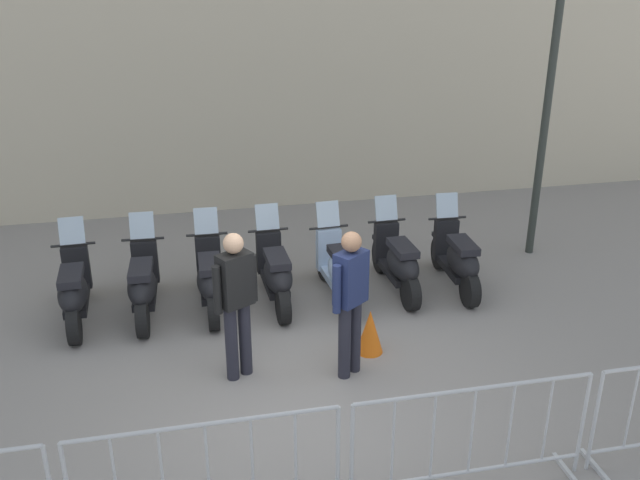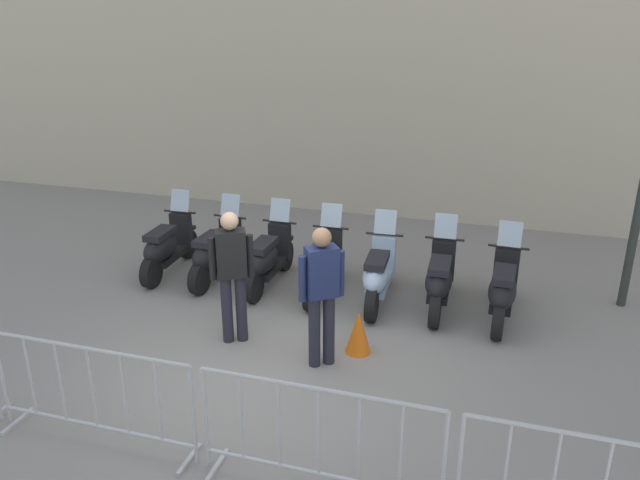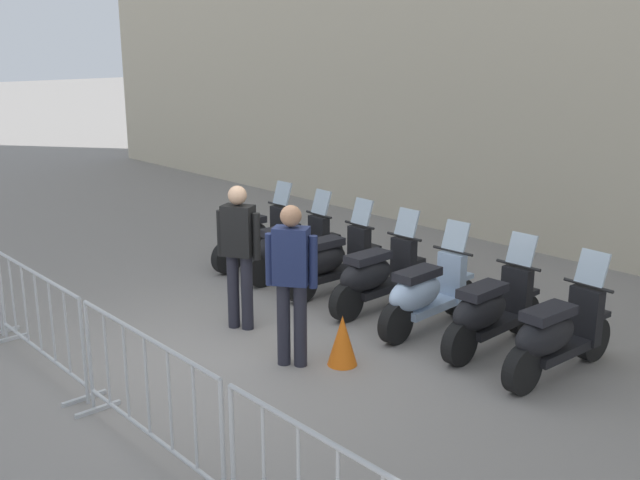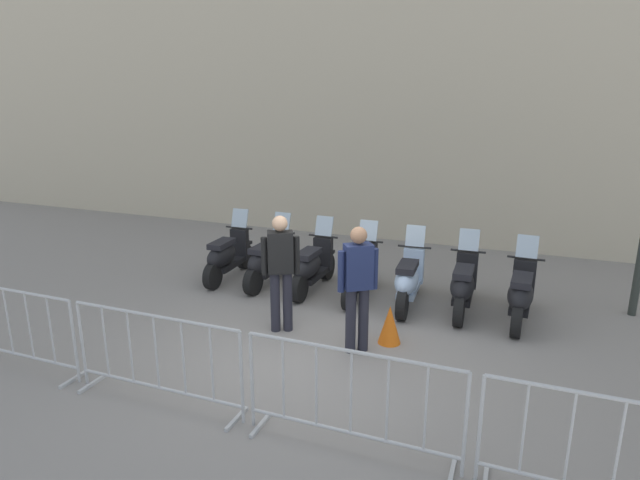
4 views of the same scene
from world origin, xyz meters
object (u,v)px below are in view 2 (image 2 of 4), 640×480
motorcycle_3 (322,266)px  motorcycle_6 (503,290)px  motorcycle_2 (268,259)px  motorcycle_0 (167,247)px  officer_mid_plaza (322,289)px  traffic_cone (358,332)px  motorcycle_5 (440,280)px  motorcycle_4 (378,275)px  barrier_segment_2 (318,441)px  officer_by_barriers (232,270)px  motorcycle_1 (216,253)px  barrier_segment_1 (93,396)px

motorcycle_3 → motorcycle_6: size_ratio=1.00×
motorcycle_2 → motorcycle_6: size_ratio=1.00×
motorcycle_0 → motorcycle_2: same height
motorcycle_3 → motorcycle_6: 2.57m
motorcycle_3 → officer_mid_plaza: officer_mid_plaza is taller
officer_mid_plaza → traffic_cone: bearing=40.3°
motorcycle_5 → traffic_cone: bearing=-126.9°
motorcycle_4 → officer_mid_plaza: 1.88m
barrier_segment_2 → officer_by_barriers: bearing=121.0°
motorcycle_6 → motorcycle_4: bearing=171.9°
motorcycle_5 → barrier_segment_2: 3.90m
officer_mid_plaza → motorcycle_6: bearing=33.5°
motorcycle_3 → motorcycle_4: size_ratio=1.00×
motorcycle_3 → officer_mid_plaza: 2.01m
motorcycle_5 → motorcycle_6: same height
motorcycle_2 → motorcycle_4: same height
motorcycle_1 → officer_by_barriers: size_ratio=0.99×
motorcycle_0 → motorcycle_4: 3.44m
motorcycle_3 → motorcycle_4: (0.84, -0.19, 0.00)m
motorcycle_4 → motorcycle_5: (0.86, -0.05, 0.00)m
motorcycle_2 → barrier_segment_1: (-0.80, -3.80, 0.07)m
motorcycle_2 → motorcycle_3: bearing=-9.1°
motorcycle_5 → barrier_segment_1: motorcycle_5 is taller
motorcycle_3 → motorcycle_4: same height
motorcycle_5 → officer_by_barriers: size_ratio=1.00×
motorcycle_1 → traffic_cone: (2.40, -1.83, -0.18)m
motorcycle_3 → barrier_segment_2: bearing=-81.6°
motorcycle_2 → traffic_cone: bearing=-47.8°
motorcycle_5 → officer_mid_plaza: 2.25m
motorcycle_4 → motorcycle_3: bearing=167.4°
barrier_segment_1 → barrier_segment_2: (2.23, -0.31, 0.00)m
motorcycle_5 → motorcycle_4: bearing=176.9°
motorcycle_2 → officer_mid_plaza: size_ratio=0.99×
motorcycle_0 → motorcycle_5: size_ratio=1.00×
motorcycle_4 → barrier_segment_2: (-0.26, -3.79, 0.07)m
motorcycle_1 → motorcycle_5: size_ratio=1.00×
motorcycle_0 → motorcycle_6: size_ratio=1.01×
motorcycle_0 → officer_mid_plaza: (2.84, -2.29, 0.53)m
motorcycle_2 → barrier_segment_2: 4.36m
motorcycle_0 → motorcycle_3: (2.55, -0.38, 0.00)m
officer_mid_plaza → traffic_cone: 0.88m
motorcycle_1 → motorcycle_3: 1.72m
motorcycle_5 → barrier_segment_1: 4.80m
traffic_cone → motorcycle_3: bearing=114.0°
motorcycle_4 → barrier_segment_2: motorcycle_4 is taller
motorcycle_3 → officer_by_barriers: (-0.88, -1.53, 0.53)m
barrier_segment_2 → motorcycle_1: bearing=118.4°
officer_by_barriers → barrier_segment_2: bearing=-59.0°
motorcycle_6 → barrier_segment_1: (-4.19, -3.23, 0.07)m
motorcycle_0 → traffic_cone: (3.25, -1.95, -0.18)m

